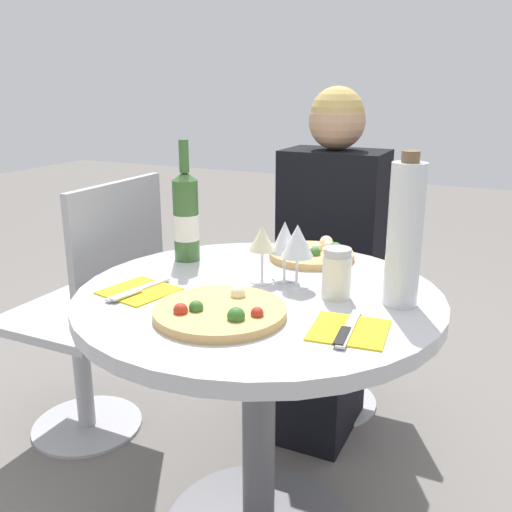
{
  "coord_description": "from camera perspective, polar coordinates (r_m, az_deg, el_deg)",
  "views": [
    {
      "loc": [
        0.55,
        -1.16,
        1.18
      ],
      "look_at": [
        0.01,
        -0.04,
        0.8
      ],
      "focal_mm": 40.0,
      "sensor_mm": 36.0,
      "label": 1
    }
  ],
  "objects": [
    {
      "name": "wine_bottle",
      "position": [
        1.59,
        -7.01,
        3.95
      ],
      "size": [
        0.07,
        0.07,
        0.33
      ],
      "color": "#38602D",
      "rests_on": "dining_table"
    },
    {
      "name": "place_setting_left",
      "position": [
        1.39,
        -11.71,
        -3.43
      ],
      "size": [
        0.18,
        0.19,
        0.01
      ],
      "color": "yellow",
      "rests_on": "dining_table"
    },
    {
      "name": "dining_table",
      "position": [
        1.43,
        0.28,
        -9.95
      ],
      "size": [
        0.87,
        0.87,
        0.7
      ],
      "color": "slate",
      "rests_on": "ground_plane"
    },
    {
      "name": "wine_glass_front_left",
      "position": [
        1.4,
        0.62,
        1.61
      ],
      "size": [
        0.07,
        0.07,
        0.15
      ],
      "color": "silver",
      "rests_on": "dining_table"
    },
    {
      "name": "place_setting_right",
      "position": [
        1.16,
        9.25,
        -7.33
      ],
      "size": [
        0.17,
        0.19,
        0.01
      ],
      "color": "yellow",
      "rests_on": "dining_table"
    },
    {
      "name": "pizza_small_far",
      "position": [
        1.63,
        5.74,
        0.25
      ],
      "size": [
        0.24,
        0.24,
        0.05
      ],
      "color": "tan",
      "rests_on": "dining_table"
    },
    {
      "name": "sugar_shaker",
      "position": [
        1.32,
        8.07,
        -1.73
      ],
      "size": [
        0.07,
        0.07,
        0.12
      ],
      "color": "silver",
      "rests_on": "dining_table"
    },
    {
      "name": "pizza_large",
      "position": [
        1.22,
        -3.6,
        -5.55
      ],
      "size": [
        0.28,
        0.28,
        0.05
      ],
      "color": "tan",
      "rests_on": "dining_table"
    },
    {
      "name": "wine_glass_center",
      "position": [
        1.41,
        2.89,
        1.75
      ],
      "size": [
        0.07,
        0.07,
        0.15
      ],
      "color": "silver",
      "rests_on": "dining_table"
    },
    {
      "name": "seated_diner",
      "position": [
        2.0,
        6.79,
        -2.2
      ],
      "size": [
        0.35,
        0.46,
        1.17
      ],
      "rotation": [
        0.0,
        0.0,
        3.14
      ],
      "color": "black",
      "rests_on": "ground_plane"
    },
    {
      "name": "chair_behind_diner",
      "position": [
        2.17,
        7.99,
        -3.49
      ],
      "size": [
        0.43,
        0.43,
        0.9
      ],
      "rotation": [
        0.0,
        0.0,
        3.14
      ],
      "color": "#ADADB2",
      "rests_on": "ground_plane"
    },
    {
      "name": "tall_carafe",
      "position": [
        1.28,
        14.64,
        2.1
      ],
      "size": [
        0.08,
        0.08,
        0.34
      ],
      "color": "silver",
      "rests_on": "dining_table"
    },
    {
      "name": "chair_empty_side",
      "position": [
        1.98,
        -15.99,
        -6.01
      ],
      "size": [
        0.43,
        0.43,
        0.9
      ],
      "rotation": [
        0.0,
        0.0,
        1.57
      ],
      "color": "#ADADB2",
      "rests_on": "ground_plane"
    },
    {
      "name": "wine_glass_front_right",
      "position": [
        1.36,
        4.16,
        1.43
      ],
      "size": [
        0.08,
        0.08,
        0.16
      ],
      "color": "silver",
      "rests_on": "dining_table"
    }
  ]
}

